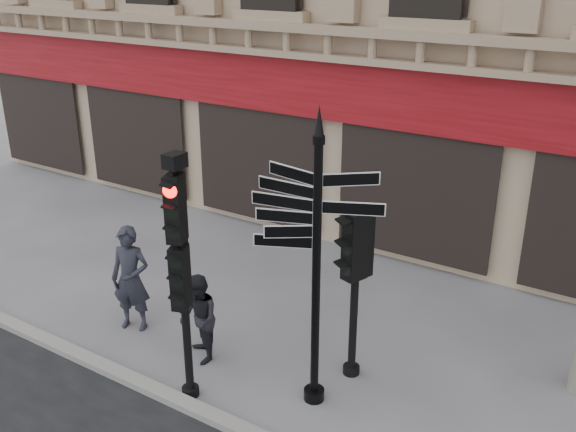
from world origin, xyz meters
name	(u,v)px	position (x,y,z in m)	size (l,w,h in m)	color
ground	(288,379)	(0.00, 0.00, 0.00)	(80.00, 80.00, 0.00)	#5A5B5F
kerb	(234,427)	(0.00, -1.40, 0.06)	(80.00, 0.25, 0.12)	gray
fingerpost	(317,214)	(0.60, -0.19, 3.02)	(2.30, 2.30, 4.50)	black
traffic_signal_main	(181,251)	(-1.04, -1.13, 2.43)	(0.50, 0.44, 3.84)	black
traffic_signal_secondary	(356,264)	(0.77, 0.69, 1.96)	(0.55, 0.47, 2.81)	black
pedestrian_a	(131,279)	(-3.17, -0.17, 0.97)	(0.71, 0.47, 1.95)	#22232D
pedestrian_b	(199,319)	(-1.53, -0.30, 0.76)	(0.74, 0.58, 1.52)	black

